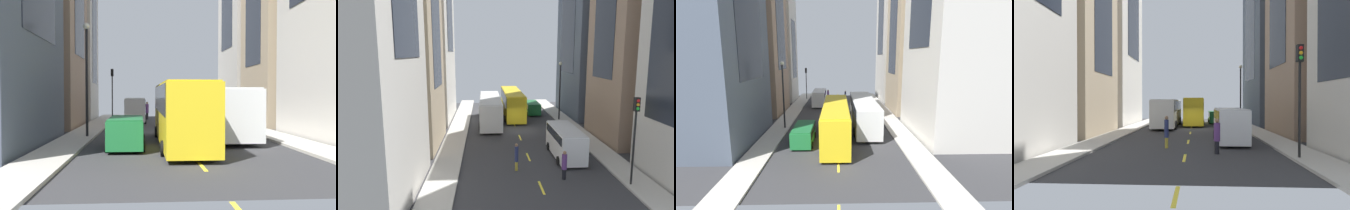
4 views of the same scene
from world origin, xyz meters
TOP-DOWN VIEW (x-y plane):
  - ground_plane at (0.00, 0.00)m, footprint 39.78×39.78m
  - sidewalk_west at (-6.77, 0.00)m, footprint 2.23×44.00m
  - sidewalk_east at (6.77, 0.00)m, footprint 2.23×44.00m
  - lane_stripe_0 at (0.00, -21.00)m, footprint 0.16×2.00m
  - lane_stripe_1 at (0.00, -15.00)m, footprint 0.16×2.00m
  - lane_stripe_2 at (0.00, -9.00)m, footprint 0.16×2.00m
  - lane_stripe_3 at (0.00, -3.00)m, footprint 0.16×2.00m
  - lane_stripe_4 at (0.00, 3.00)m, footprint 0.16×2.00m
  - lane_stripe_5 at (0.00, 9.00)m, footprint 0.16×2.00m
  - lane_stripe_6 at (0.00, 15.00)m, footprint 0.16×2.00m
  - building_east_0 at (11.63, -14.72)m, footprint 7.16×7.45m
  - city_bus_white at (-3.00, 4.13)m, footprint 2.81×12.46m
  - streetcar_yellow at (0.23, 8.47)m, footprint 2.70×12.70m
  - delivery_van_white at (3.16, -9.15)m, footprint 2.25×6.07m
  - car_green_0 at (3.32, 9.65)m, footprint 2.03×4.74m
  - pedestrian_crossing_near at (-1.35, -11.89)m, footprint 0.29×0.29m
  - pedestrian_waiting_curb at (1.85, -13.75)m, footprint 0.37×0.37m
  - traffic_light_near_corner at (6.06, -15.21)m, footprint 0.32×0.44m
  - streetlamp_near at (6.16, 4.80)m, footprint 0.44×0.44m

SIDE VIEW (x-z plane):
  - ground_plane at x=0.00m, z-range 0.00..0.00m
  - lane_stripe_0 at x=0.00m, z-range 0.00..0.01m
  - lane_stripe_1 at x=0.00m, z-range 0.00..0.01m
  - lane_stripe_2 at x=0.00m, z-range 0.00..0.01m
  - lane_stripe_3 at x=0.00m, z-range 0.00..0.01m
  - lane_stripe_4 at x=0.00m, z-range 0.00..0.01m
  - lane_stripe_5 at x=0.00m, z-range 0.00..0.01m
  - lane_stripe_6 at x=0.00m, z-range 0.00..0.01m
  - sidewalk_west at x=-6.77m, z-range 0.00..0.15m
  - sidewalk_east at x=6.77m, z-range 0.00..0.15m
  - car_green_0 at x=3.32m, z-range 0.15..1.86m
  - pedestrian_waiting_curb at x=1.85m, z-range 0.06..2.15m
  - pedestrian_crossing_near at x=-1.35m, z-range 0.09..2.22m
  - delivery_van_white at x=3.16m, z-range 0.23..2.80m
  - city_bus_white at x=-3.00m, z-range 0.33..3.69m
  - streetcar_yellow at x=0.23m, z-range 0.33..3.92m
  - traffic_light_near_corner at x=6.06m, z-range 1.30..7.21m
  - streetlamp_near at x=6.16m, z-range 0.96..8.56m
  - building_east_0 at x=11.63m, z-range 0.00..18.94m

